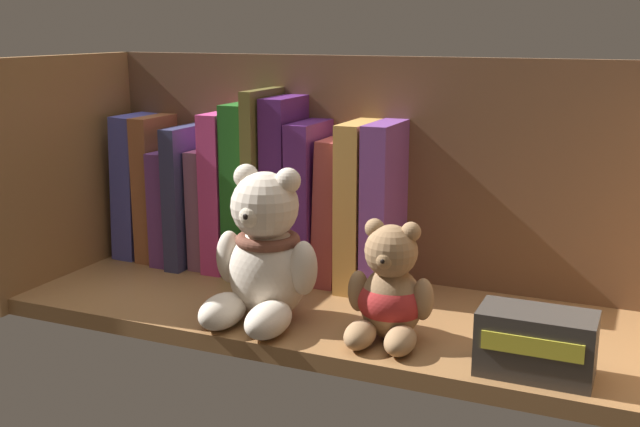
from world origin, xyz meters
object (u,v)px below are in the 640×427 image
object	(u,v)px
book_6	(254,186)
book_12	(390,205)
book_10	(340,209)
book_5	(232,189)
book_7	(272,181)
book_4	(214,205)
book_3	(198,193)
book_0	(143,184)
book_8	(291,186)
book_2	(181,203)
teddy_bear_larger	(264,256)
book_1	(163,186)
teddy_bear_smaller	(390,294)
book_9	(315,199)
book_11	(364,203)
small_product_box	(536,343)

from	to	relation	value
book_6	book_12	bearing A→B (deg)	0.00
book_10	book_12	world-z (taller)	book_12
book_5	book_7	world-z (taller)	book_7
book_4	book_6	xyz separation A→B (cm)	(6.45, 0.00, 3.28)
book_3	book_7	bearing A→B (deg)	0.00
book_0	book_10	world-z (taller)	book_0
book_8	book_2	bearing A→B (deg)	180.00
book_0	book_3	world-z (taller)	book_0
book_5	teddy_bear_larger	size ratio (longest dim) A/B	1.22
book_1	book_7	world-z (taller)	book_7
book_2	book_6	xyz separation A→B (cm)	(11.93, 0.00, 3.49)
book_12	teddy_bear_larger	bearing A→B (deg)	-117.02
book_0	book_8	size ratio (longest dim) A/B	0.86
book_7	book_12	distance (cm)	16.86
book_5	teddy_bear_smaller	bearing A→B (deg)	-30.76
book_2	book_12	distance (cm)	31.64
book_1	book_2	bearing A→B (deg)	0.00
teddy_bear_smaller	book_2	bearing A→B (deg)	155.23
book_2	book_10	world-z (taller)	book_10
book_5	book_8	bearing A→B (deg)	0.00
book_7	book_9	size ratio (longest dim) A/B	1.19
book_6	book_11	size ratio (longest dim) A/B	1.08
book_3	book_11	xyz separation A→B (cm)	(25.19, 0.00, 0.87)
book_0	book_6	size ratio (longest dim) A/B	0.89
book_8	book_11	size ratio (longest dim) A/B	1.13
book_8	teddy_bear_smaller	size ratio (longest dim) A/B	1.83
book_5	book_8	xyz separation A→B (cm)	(9.12, 0.00, 1.18)
book_8	book_10	xyz separation A→B (cm)	(7.07, 0.00, -2.51)
book_11	teddy_bear_smaller	xyz separation A→B (cm)	(9.46, -17.30, -5.50)
book_6	teddy_bear_smaller	xyz separation A→B (cm)	(25.57, -17.30, -6.35)
teddy_bear_smaller	small_product_box	xyz separation A→B (cm)	(15.67, -2.65, -1.93)
book_1	book_2	distance (cm)	3.79
book_3	book_6	xyz separation A→B (cm)	(9.09, 0.00, 1.72)
book_7	book_8	world-z (taller)	book_7
book_9	teddy_bear_smaller	xyz separation A→B (cm)	(16.36, -17.30, -5.33)
book_1	book_9	xyz separation A→B (cm)	(24.18, 0.00, 0.20)
book_4	teddy_bear_smaller	world-z (taller)	book_4
small_product_box	book_1	bearing A→B (deg)	160.46
teddy_bear_larger	book_11	bearing A→B (deg)	72.73
book_9	book_0	bearing A→B (deg)	180.00
book_7	book_6	bearing A→B (deg)	180.00
book_3	teddy_bear_larger	world-z (taller)	book_3
book_9	small_product_box	world-z (taller)	book_9
book_10	teddy_bear_smaller	size ratio (longest dim) A/B	1.45
book_6	teddy_bear_smaller	distance (cm)	31.52
book_5	book_12	size ratio (longest dim) A/B	1.01
book_6	book_10	size ratio (longest dim) A/B	1.21
book_5	book_11	world-z (taller)	book_5
book_8	teddy_bear_larger	xyz separation A→B (cm)	(5.04, -17.51, -4.41)
book_4	book_8	xyz separation A→B (cm)	(12.08, 0.00, 3.78)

